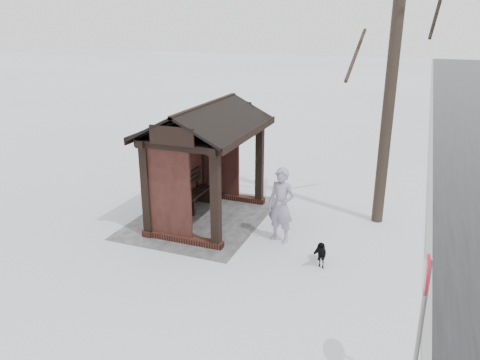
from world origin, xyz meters
name	(u,v)px	position (x,y,z in m)	size (l,w,h in m)	color
ground	(209,218)	(0.00, 0.00, 0.00)	(120.00, 120.00, 0.00)	white
kerb	(429,254)	(0.00, 5.50, 0.01)	(120.00, 0.15, 0.06)	gray
trampled_patch	(202,217)	(0.00, -0.20, 0.01)	(4.20, 3.20, 0.02)	gray
bus_shelter	(201,139)	(0.00, -0.16, 2.17)	(3.60, 2.40, 3.09)	#3D1B16
pedestrian	(281,205)	(0.57, 2.16, 0.91)	(0.67, 0.44, 1.82)	#9D93AC
dog	(319,252)	(1.34, 3.26, 0.28)	(0.30, 0.66, 0.56)	black
road_sign	(424,296)	(4.54, 5.28, 1.58)	(0.56, 0.09, 2.18)	gray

